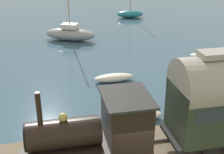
% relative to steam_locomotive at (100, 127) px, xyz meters
% --- Properties ---
extents(harbor_water, '(80.00, 80.00, 0.01)m').
position_rel_steam_locomotive_xyz_m(harbor_water, '(42.56, -1.48, -2.17)').
color(harbor_water, '#38566B').
rests_on(harbor_water, ground).
extents(steam_locomotive, '(2.41, 5.46, 3.49)m').
position_rel_steam_locomotive_xyz_m(steam_locomotive, '(0.00, 0.00, 0.00)').
color(steam_locomotive, black).
rests_on(steam_locomotive, rail_embankment).
extents(sailboat_gray, '(3.74, 5.37, 8.30)m').
position_rel_steam_locomotive_xyz_m(sailboat_gray, '(19.53, -0.44, -1.48)').
color(sailboat_gray, gray).
rests_on(sailboat_gray, harbor_water).
extents(sailboat_teal, '(2.04, 3.55, 7.07)m').
position_rel_steam_locomotive_xyz_m(sailboat_teal, '(27.90, -8.89, -1.66)').
color(sailboat_teal, '#1E707A').
rests_on(sailboat_teal, harbor_water).
extents(rowboat_near_shore, '(2.22, 3.08, 0.43)m').
position_rel_steam_locomotive_xyz_m(rowboat_near_shore, '(11.79, -11.28, -1.96)').
color(rowboat_near_shore, beige).
rests_on(rowboat_near_shore, harbor_water).
extents(rowboat_mid_harbor, '(1.02, 2.88, 0.54)m').
position_rel_steam_locomotive_xyz_m(rowboat_mid_harbor, '(8.96, -2.57, -1.90)').
color(rowboat_mid_harbor, beige).
rests_on(rowboat_mid_harbor, harbor_water).
extents(rowboat_off_pier, '(1.54, 2.47, 0.48)m').
position_rel_steam_locomotive_xyz_m(rowboat_off_pier, '(3.77, -2.99, -1.93)').
color(rowboat_off_pier, '#B7B2A3').
rests_on(rowboat_off_pier, harbor_water).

